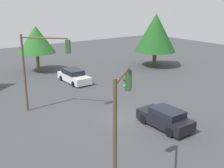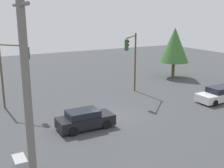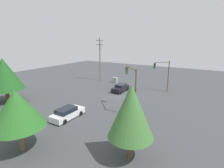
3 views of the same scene
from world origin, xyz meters
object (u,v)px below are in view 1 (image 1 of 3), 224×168
(sedan_white, at_px, (74,76))
(traffic_signal_cross, at_px, (121,113))
(sedan_dark, at_px, (165,118))
(traffic_signal_main, at_px, (41,60))

(sedan_white, bearing_deg, traffic_signal_cross, 68.37)
(sedan_dark, distance_m, sedan_white, 14.35)
(traffic_signal_main, bearing_deg, sedan_white, 92.23)
(sedan_dark, height_order, traffic_signal_cross, traffic_signal_cross)
(sedan_dark, xyz_separation_m, traffic_signal_main, (5.99, -7.99, 3.70))
(traffic_signal_cross, bearing_deg, traffic_signal_main, 44.24)
(sedan_dark, xyz_separation_m, traffic_signal_cross, (7.05, 3.86, 3.42))
(sedan_white, xyz_separation_m, traffic_signal_main, (6.16, 6.36, 3.72))
(sedan_dark, bearing_deg, traffic_signal_main, 126.89)
(sedan_dark, relative_size, sedan_white, 0.91)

